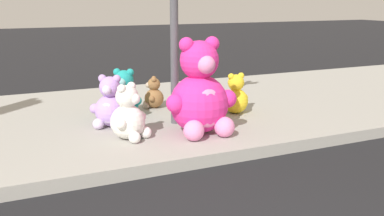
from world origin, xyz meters
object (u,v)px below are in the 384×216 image
(plush_yellow, at_px, (235,97))
(plush_brown, at_px, (153,95))
(plush_pink_large, at_px, (200,96))
(plush_lavender, at_px, (110,106))
(plush_white, at_px, (129,117))
(plush_teal, at_px, (124,97))

(plush_yellow, relative_size, plush_brown, 1.23)
(plush_pink_large, bearing_deg, plush_yellow, 38.02)
(plush_pink_large, height_order, plush_lavender, plush_pink_large)
(plush_white, xyz_separation_m, plush_teal, (0.27, 1.11, 0.00))
(plush_yellow, height_order, plush_white, plush_white)
(plush_yellow, height_order, plush_brown, plush_yellow)
(plush_yellow, relative_size, plush_white, 0.88)
(plush_white, distance_m, plush_lavender, 0.65)
(plush_brown, relative_size, plush_white, 0.71)
(plush_yellow, distance_m, plush_lavender, 1.92)
(plush_brown, bearing_deg, plush_white, -120.29)
(plush_pink_large, xyz_separation_m, plush_lavender, (-0.97, 0.79, -0.21))
(plush_pink_large, relative_size, plush_teal, 1.74)
(plush_lavender, height_order, plush_teal, same)
(plush_pink_large, relative_size, plush_white, 1.76)
(plush_pink_large, distance_m, plush_yellow, 1.23)
(plush_white, bearing_deg, plush_lavender, 95.52)
(plush_yellow, xyz_separation_m, plush_teal, (-1.59, 0.50, 0.04))
(plush_yellow, xyz_separation_m, plush_lavender, (-1.92, 0.05, 0.04))
(plush_lavender, relative_size, plush_teal, 1.00)
(plush_white, bearing_deg, plush_pink_large, -8.44)
(plush_white, bearing_deg, plush_yellow, 18.04)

